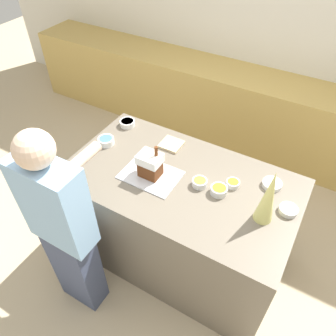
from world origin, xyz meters
TOP-DOWN VIEW (x-y plane):
  - ground_plane at (0.00, 0.00)m, footprint 12.00×12.00m
  - wall_back at (0.00, 2.12)m, footprint 8.00×0.05m
  - back_cabinet_block at (0.00, 1.79)m, footprint 6.00×0.60m
  - kitchen_island at (0.00, 0.00)m, footprint 1.69×0.95m
  - baking_tray at (-0.20, -0.08)m, footprint 0.41×0.30m
  - gingerbread_house at (-0.20, -0.07)m, footprint 0.16×0.14m
  - decorative_tree at (0.62, -0.04)m, footprint 0.12×0.12m
  - candy_bowl_center_rear at (-0.70, 0.34)m, footprint 0.13×0.13m
  - candy_bowl_far_right at (0.35, 0.13)m, footprint 0.10×0.10m
  - candy_bowl_near_tray_right at (0.29, 0.01)m, footprint 0.12×0.12m
  - candy_bowl_behind_tray at (0.59, 0.26)m, footprint 0.14×0.14m
  - candy_bowl_beside_tree at (0.75, 0.09)m, footprint 0.12×0.12m
  - candy_bowl_far_left at (0.15, 0.01)m, footprint 0.11×0.11m
  - candy_bowl_front_corner at (-0.71, 0.05)m, footprint 0.13×0.13m
  - cookbook at (-0.24, 0.30)m, footprint 0.17×0.16m
  - person at (-0.47, -0.72)m, footprint 0.43×0.54m

SIDE VIEW (x-z plane):
  - ground_plane at x=0.00m, z-range 0.00..0.00m
  - back_cabinet_block at x=0.00m, z-range 0.00..0.90m
  - kitchen_island at x=0.00m, z-range 0.00..0.94m
  - person at x=-0.47m, z-range 0.03..1.68m
  - baking_tray at x=-0.20m, z-range 0.94..0.94m
  - cookbook at x=-0.24m, z-range 0.94..0.96m
  - candy_bowl_behind_tray at x=0.59m, z-range 0.94..0.97m
  - candy_bowl_beside_tree at x=0.75m, z-range 0.94..0.97m
  - candy_bowl_far_right at x=0.35m, z-range 0.94..0.98m
  - candy_bowl_center_rear at x=-0.70m, z-range 0.94..0.99m
  - candy_bowl_far_left at x=0.15m, z-range 0.94..0.99m
  - candy_bowl_near_tray_right at x=0.29m, z-range 0.94..0.99m
  - candy_bowl_front_corner at x=-0.71m, z-range 0.94..0.99m
  - gingerbread_house at x=-0.20m, z-range 0.91..1.17m
  - decorative_tree at x=0.62m, z-range 0.94..1.34m
  - wall_back at x=0.00m, z-range 0.00..2.60m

